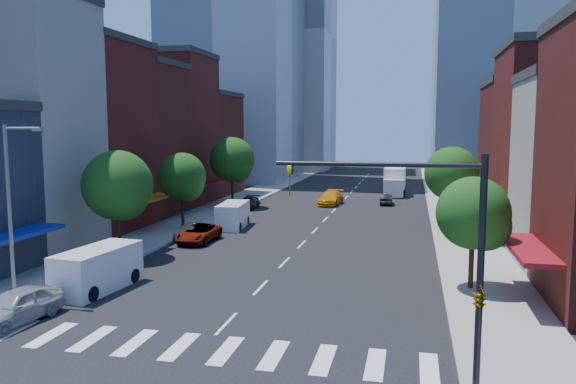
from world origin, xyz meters
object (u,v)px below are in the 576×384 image
traffic_car_oncoming (386,199)px  box_truck (395,182)px  traffic_car_far (392,187)px  pedestrian_far (106,256)px  parked_car_front (16,306)px  cargo_van_near (96,270)px  cargo_van_far (233,215)px  parked_car_rear (249,203)px  parked_car_third (199,233)px  taxi (331,198)px  parked_car_second (193,232)px

traffic_car_oncoming → box_truck: (0.66, 10.22, 1.06)m
traffic_car_far → pedestrian_far: bearing=74.9°
traffic_car_oncoming → parked_car_front: bearing=69.4°
cargo_van_near → cargo_van_far: cargo_van_near is taller
traffic_car_oncoming → pedestrian_far: bearing=63.4°
parked_car_rear → parked_car_front: bearing=-92.0°
parked_car_third → taxi: taxi is taller
box_truck → cargo_van_near: bearing=-106.5°
cargo_van_near → traffic_car_far: bearing=80.4°
parked_car_front → traffic_car_oncoming: parked_car_front is taller
cargo_van_near → traffic_car_far: size_ratio=1.46×
taxi → parked_car_third: bearing=-101.1°
parked_car_second → parked_car_third: bearing=-38.7°
parked_car_third → traffic_car_oncoming: size_ratio=1.27×
parked_car_second → parked_car_rear: bearing=98.7°
parked_car_third → cargo_van_far: cargo_van_far is taller
parked_car_second → cargo_van_far: cargo_van_far is taller
parked_car_second → traffic_car_far: (14.39, 37.59, 0.03)m
traffic_car_oncoming → pedestrian_far: 38.13m
box_truck → cargo_van_far: bearing=-114.9°
parked_car_front → parked_car_rear: bearing=97.7°
parked_car_front → parked_car_second: (0.56, 19.97, -0.16)m
parked_car_rear → pedestrian_far: (-1.00, -28.16, 0.29)m
traffic_car_far → pedestrian_far: pedestrian_far is taller
parked_car_rear → cargo_van_near: (0.76, -32.19, 0.54)m
taxi → parked_car_front: bearing=-95.6°
parked_car_front → box_truck: size_ratio=0.53×
taxi → box_truck: 13.82m
traffic_car_far → cargo_van_near: bearing=78.0°
parked_car_third → cargo_van_near: bearing=-91.8°
cargo_van_far → box_truck: 31.64m
parked_car_third → traffic_car_far: parked_car_third is taller
traffic_car_oncoming → parked_car_rear: bearing=21.7°
parked_car_front → cargo_van_far: cargo_van_far is taller
parked_car_third → cargo_van_near: 13.58m
cargo_van_far → parked_car_second: bearing=-109.5°
cargo_van_near → pedestrian_far: size_ratio=3.70×
parked_car_front → cargo_van_far: (2.01, 25.81, 0.30)m
parked_car_third → traffic_car_oncoming: bearing=63.1°
cargo_van_near → traffic_car_far: cargo_van_near is taller
cargo_van_far → traffic_car_oncoming: size_ratio=1.38×
traffic_car_oncoming → cargo_van_near: bearing=67.9°
parked_car_rear → taxi: size_ratio=0.81×
cargo_van_far → pedestrian_far: size_ratio=3.48×
parked_car_third → pedestrian_far: size_ratio=3.21×
traffic_car_oncoming → box_truck: size_ratio=0.44×
parked_car_second → cargo_van_far: 6.04m
cargo_van_near → cargo_van_far: size_ratio=1.06×
parked_car_third → traffic_car_oncoming: parked_car_third is taller
traffic_car_far → traffic_car_oncoming: bearing=92.5°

